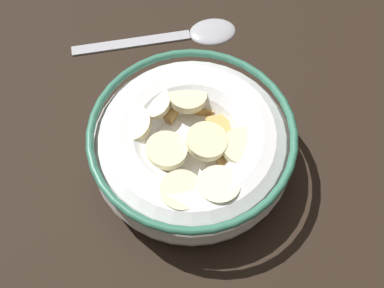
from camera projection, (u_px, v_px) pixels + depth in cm
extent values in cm
cube|color=black|center=(192.00, 168.00, 42.85)|extent=(132.89, 132.89, 2.00)
cylinder|color=white|center=(192.00, 160.00, 41.71)|extent=(8.42, 8.42, 0.60)
torus|color=white|center=(192.00, 148.00, 39.83)|extent=(15.30, 15.30, 4.88)
torus|color=#337259|center=(192.00, 134.00, 37.96)|extent=(15.44, 15.44, 0.60)
cylinder|color=white|center=(192.00, 147.00, 39.71)|extent=(12.38, 12.38, 0.40)
cube|color=#AD7F42|center=(227.00, 156.00, 38.57)|extent=(2.15, 2.19, 0.92)
cube|color=#AD7F42|center=(157.00, 150.00, 38.85)|extent=(2.00, 1.91, 1.03)
cube|color=#B78947|center=(130.00, 170.00, 38.17)|extent=(1.91, 1.87, 0.87)
cube|color=tan|center=(232.00, 99.00, 40.94)|extent=(1.81, 1.89, 1.00)
cube|color=tan|center=(157.00, 173.00, 37.80)|extent=(2.50, 2.50, 0.95)
cube|color=tan|center=(183.00, 91.00, 41.24)|extent=(2.30, 2.28, 0.88)
cube|color=#B78947|center=(257.00, 139.00, 39.45)|extent=(2.03, 2.09, 0.93)
cube|color=#B78947|center=(172.00, 107.00, 40.56)|extent=(2.33, 2.33, 0.81)
cube|color=#B78947|center=(205.00, 105.00, 40.92)|extent=(2.49, 2.49, 0.91)
cube|color=#B78947|center=(126.00, 133.00, 39.43)|extent=(2.01, 1.96, 0.92)
cube|color=tan|center=(219.00, 128.00, 39.71)|extent=(2.36, 2.39, 0.98)
cylinder|color=#F4EABC|center=(219.00, 186.00, 36.05)|extent=(3.85, 3.86, 1.15)
cylinder|color=beige|center=(188.00, 96.00, 40.03)|extent=(3.72, 3.74, 1.10)
cylinder|color=beige|center=(243.00, 147.00, 37.84)|extent=(4.25, 4.25, 0.73)
cylinder|color=beige|center=(207.00, 141.00, 37.79)|extent=(3.87, 3.88, 1.14)
cylinder|color=beige|center=(166.00, 150.00, 37.64)|extent=(4.27, 4.31, 1.16)
cylinder|color=#F4EABC|center=(131.00, 124.00, 38.49)|extent=(4.25, 4.30, 1.26)
cylinder|color=#F9EFC6|center=(151.00, 102.00, 39.70)|extent=(3.91, 3.92, 1.05)
cylinder|color=beige|center=(181.00, 191.00, 35.87)|extent=(4.27, 4.27, 0.91)
ellipsoid|color=#A5A5AD|center=(213.00, 29.00, 48.16)|extent=(4.60, 5.22, 0.80)
cube|color=#A5A5AD|center=(131.00, 42.00, 47.68)|extent=(5.18, 10.38, 0.36)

